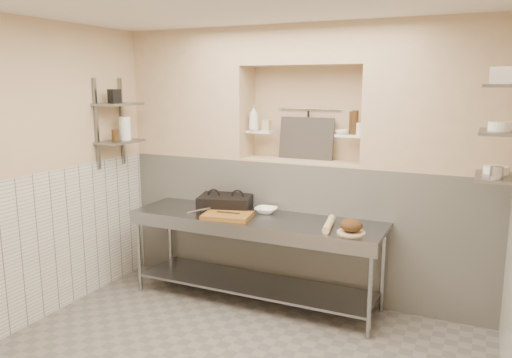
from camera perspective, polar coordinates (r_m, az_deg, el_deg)
The scene contains 43 objects.
wall_left at distance 5.03m, azimuth -24.66°, elevation 0.53°, with size 0.10×3.90×2.80m, color tan.
wall_back at distance 5.54m, azimuth 6.24°, elevation 2.32°, with size 4.00×0.10×2.80m, color tan.
backwall_lower at distance 5.46m, azimuth 5.24°, elevation -5.31°, with size 4.00×0.40×1.40m, color silver.
alcove_sill at distance 5.31m, azimuth 5.37°, elevation 2.07°, with size 1.30×0.40×0.02m, color tan.
backwall_pillar_left at distance 5.83m, azimuth -7.05°, elevation 9.62°, with size 1.35×0.40×1.40m, color tan.
backwall_pillar_right at distance 4.97m, azimuth 20.24°, elevation 8.85°, with size 1.35×0.40×1.40m, color tan.
backwall_header at distance 5.26m, azimuth 5.61°, elevation 14.98°, with size 1.30×0.40×0.40m, color tan.
wainscot_left at distance 5.15m, azimuth -23.60°, elevation -7.21°, with size 0.02×3.90×1.40m, color silver.
wainscot_right at distance 3.54m, azimuth 27.26°, elevation -15.74°, with size 0.02×3.90×1.40m, color silver.
alcove_shelf_left at distance 5.46m, azimuth 0.46°, elevation 5.42°, with size 0.28×0.16×0.03m, color white.
alcove_shelf_right at distance 5.13m, azimuth 10.71°, elevation 4.89°, with size 0.28×0.16×0.03m, color white.
utensil_rail at distance 5.42m, azimuth 6.08°, elevation 7.97°, with size 0.02×0.02×0.70m, color gray.
hanging_steel at distance 5.41m, azimuth 5.98°, elevation 6.16°, with size 0.02×0.02×0.30m, color black.
splash_panel at distance 5.37m, azimuth 5.77°, elevation 4.64°, with size 0.60×0.02×0.45m, color #383330.
shelf_rail_left_a at distance 5.82m, azimuth -15.09°, elevation 6.38°, with size 0.03×0.03×0.95m, color slate.
shelf_rail_left_b at distance 5.52m, azimuth -17.76°, elevation 6.01°, with size 0.03×0.03×0.95m, color slate.
wall_shelf_left_lower at distance 5.60m, azimuth -15.24°, elevation 4.15°, with size 0.30×0.50×0.03m, color slate.
wall_shelf_left_upper at distance 5.57m, azimuth -15.44°, elevation 8.24°, with size 0.30×0.50×0.03m, color slate.
wall_shelf_right_lower at distance 4.31m, azimuth 25.73°, elevation 0.20°, with size 0.30×0.50×0.03m, color slate.
wall_shelf_right_mid at distance 4.26m, azimuth 26.11°, elevation 4.83°, with size 0.30×0.50×0.03m, color slate.
wall_shelf_right_upper at distance 4.25m, azimuth 26.51°, elevation 9.52°, with size 0.30×0.50×0.03m, color slate.
prep_table at distance 5.09m, azimuth -0.21°, elevation -7.17°, with size 2.60×0.70×0.90m.
panini_press at distance 5.31m, azimuth -3.48°, elevation -2.69°, with size 0.63×0.53×0.15m.
cutting_board at distance 4.99m, azimuth -3.29°, elevation -4.20°, with size 0.47×0.33×0.04m, color #925C25.
knife_blade at distance 5.00m, azimuth -3.17°, elevation -3.87°, with size 0.24×0.03×0.01m, color gray.
tongs at distance 5.06m, azimuth -6.54°, elevation -3.61°, with size 0.03×0.03×0.28m, color gray.
mixing_bowl at distance 5.16m, azimuth 1.15°, elevation -3.59°, with size 0.23×0.23×0.06m, color white.
rolling_pin at distance 4.69m, azimuth 8.34°, elevation -5.12°, with size 0.07×0.07×0.46m, color #D4B580.
bread_board at distance 4.56m, azimuth 10.81°, elevation -6.02°, with size 0.25×0.25×0.01m, color #D4B580.
bread_loaf at distance 4.54m, azimuth 10.84°, elevation -5.19°, with size 0.20×0.20×0.12m, color #4C2D19.
bottle_soap at distance 5.42m, azimuth -0.26°, elevation 6.98°, with size 0.11×0.11×0.27m, color white.
jar_alcove at distance 5.42m, azimuth 1.23°, elevation 6.14°, with size 0.08×0.08×0.12m, color tan.
bowl_alcove at distance 5.14m, azimuth 9.80°, elevation 5.31°, with size 0.13×0.13×0.04m, color white.
condiment_a at distance 5.10m, azimuth 11.25°, elevation 6.34°, with size 0.07×0.07×0.24m, color #3B2612.
condiment_b at distance 5.14m, azimuth 10.90°, elevation 6.32°, with size 0.06×0.06×0.23m, color #3B2612.
condiment_c at distance 5.09m, azimuth 11.74°, elevation 5.64°, with size 0.07×0.07×0.12m, color white.
jug_left at distance 5.65m, azimuth -14.76°, elevation 5.63°, with size 0.12×0.12×0.25m, color white.
jar_left at distance 5.54m, azimuth -15.74°, elevation 4.83°, with size 0.08×0.08×0.12m, color #3B2612.
box_left_upper at distance 5.52m, azimuth -15.87°, elevation 9.09°, with size 0.10×0.10×0.15m, color black.
bowl_right at distance 4.40m, azimuth 25.76°, elevation 0.95°, with size 0.19×0.19×0.06m, color white.
canister_right at distance 4.12m, azimuth 25.81°, elevation 0.63°, with size 0.10×0.10×0.10m, color gray.
bowl_right_mid at distance 4.26m, azimuth 26.16°, elevation 5.44°, with size 0.18×0.18×0.07m, color white.
basket_right at distance 4.28m, azimuth 26.58°, elevation 10.54°, with size 0.16×0.20×0.13m, color gray.
Camera 1 is at (1.75, -3.20, 2.21)m, focal length 35.00 mm.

